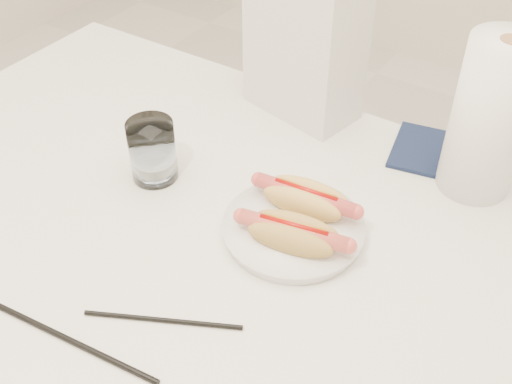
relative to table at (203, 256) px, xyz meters
The scene contains 10 objects.
table is the anchor object (origin of this frame).
plate 0.15m from the table, 27.48° to the left, with size 0.19×0.19×0.02m, color white.
hotdog_left 0.18m from the table, 41.83° to the left, with size 0.15×0.07×0.04m.
hotdog_right 0.17m from the table, 12.35° to the left, with size 0.15×0.08×0.04m.
water_glass 0.18m from the table, 157.04° to the left, with size 0.07×0.07×0.10m, color silver.
chopstick_near 0.25m from the table, 91.64° to the right, with size 0.01×0.01×0.24m, color black.
chopstick_far 0.18m from the table, 69.05° to the right, with size 0.01×0.01×0.20m, color black.
napkin_box 0.40m from the table, 95.76° to the left, with size 0.19×0.11×0.26m, color silver.
navy_napkin 0.42m from the table, 58.37° to the left, with size 0.13×0.13×0.01m, color #111B37.
paper_towel_roll 0.46m from the table, 46.43° to the left, with size 0.11×0.11×0.25m, color white.
Camera 1 is at (0.42, -0.50, 1.38)m, focal length 44.27 mm.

